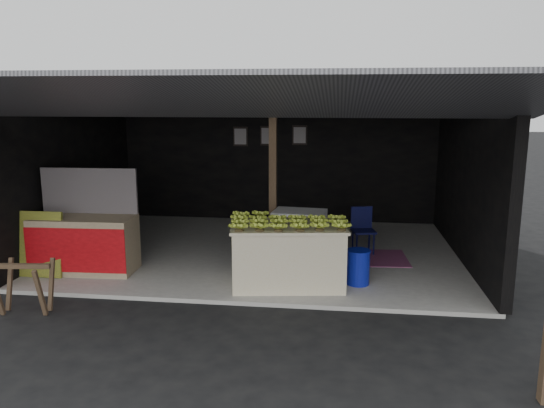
# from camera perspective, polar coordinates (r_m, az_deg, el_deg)

# --- Properties ---
(ground) EXTENTS (80.00, 80.00, 0.00)m
(ground) POSITION_cam_1_polar(r_m,az_deg,el_deg) (7.26, -4.22, -10.83)
(ground) COLOR black
(ground) RESTS_ON ground
(concrete_slab) EXTENTS (7.00, 5.00, 0.06)m
(concrete_slab) POSITION_cam_1_polar(r_m,az_deg,el_deg) (9.58, -1.23, -5.08)
(concrete_slab) COLOR gray
(concrete_slab) RESTS_ON ground
(shophouse) EXTENTS (7.40, 7.29, 3.02)m
(shophouse) POSITION_cam_1_polar(r_m,az_deg,el_deg) (9.52, -0.99, 7.49)
(shophouse) COLOR black
(shophouse) RESTS_ON ground
(banana_table) EXTENTS (1.75, 1.22, 0.90)m
(banana_table) POSITION_cam_1_polar(r_m,az_deg,el_deg) (7.71, 1.75, -5.45)
(banana_table) COLOR beige
(banana_table) RESTS_ON concrete_slab
(banana_pile) EXTENTS (1.62, 1.11, 0.18)m
(banana_pile) POSITION_cam_1_polar(r_m,az_deg,el_deg) (7.57, 1.77, -1.56)
(banana_pile) COLOR gold
(banana_pile) RESTS_ON banana_table
(white_crate) EXTENTS (0.88, 0.65, 0.91)m
(white_crate) POSITION_cam_1_polar(r_m,az_deg,el_deg) (8.56, 2.95, -3.73)
(white_crate) COLOR white
(white_crate) RESTS_ON concrete_slab
(neighbor_stall) EXTENTS (1.58, 0.76, 1.60)m
(neighbor_stall) POSITION_cam_1_polar(r_m,az_deg,el_deg) (8.79, -19.47, -3.80)
(neighbor_stall) COLOR #998466
(neighbor_stall) RESTS_ON concrete_slab
(green_signboard) EXTENTS (0.67, 0.21, 1.00)m
(green_signboard) POSITION_cam_1_polar(r_m,az_deg,el_deg) (8.77, -23.61, -4.00)
(green_signboard) COLOR black
(green_signboard) RESTS_ON concrete_slab
(sawhorse) EXTENTS (0.70, 0.65, 0.67)m
(sawhorse) POSITION_cam_1_polar(r_m,az_deg,el_deg) (7.54, -25.12, -7.65)
(sawhorse) COLOR brown
(sawhorse) RESTS_ON ground
(water_barrel) EXTENTS (0.33, 0.33, 0.49)m
(water_barrel) POSITION_cam_1_polar(r_m,az_deg,el_deg) (7.88, 9.26, -6.81)
(water_barrel) COLOR #0D178F
(water_barrel) RESTS_ON concrete_slab
(plastic_chair) EXTENTS (0.45, 0.45, 0.80)m
(plastic_chair) POSITION_cam_1_polar(r_m,az_deg,el_deg) (9.45, 9.70, -2.35)
(plastic_chair) COLOR #090B35
(plastic_chair) RESTS_ON concrete_slab
(magenta_rug) EXTENTS (1.56, 1.09, 0.01)m
(magenta_rug) POSITION_cam_1_polar(r_m,az_deg,el_deg) (9.21, 9.68, -5.70)
(magenta_rug) COLOR #7F1C64
(magenta_rug) RESTS_ON concrete_slab
(picture_frames) EXTENTS (1.62, 0.04, 0.46)m
(picture_frames) POSITION_cam_1_polar(r_m,az_deg,el_deg) (11.61, -0.31, 7.34)
(picture_frames) COLOR black
(picture_frames) RESTS_ON shophouse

